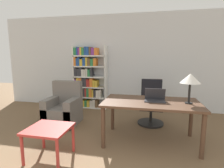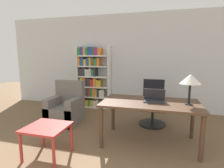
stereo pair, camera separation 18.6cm
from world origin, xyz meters
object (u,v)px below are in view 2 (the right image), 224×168
Objects in this scene: laptop at (154,99)px; armchair at (66,109)px; desk at (150,107)px; table_lamp at (190,80)px; side_table_blue at (47,131)px; bookshelf at (91,79)px; office_chair at (153,105)px.

armchair is (-2.00, 0.47, -0.49)m from laptop.
armchair is (-1.94, 0.51, -0.35)m from desk.
side_table_blue is at bearing -158.23° from table_lamp.
armchair is at bearing 166.75° from laptop.
table_lamp is 0.27× the size of bookshelf.
bookshelf reaches higher than armchair.
armchair is (-2.55, 0.51, -0.85)m from table_lamp.
side_table_blue is at bearing -82.80° from bookshelf.
armchair is at bearing 108.93° from side_table_blue.
table_lamp is at bearing 21.77° from side_table_blue.
bookshelf is at bearing 84.43° from armchair.
bookshelf is (0.13, 1.30, 0.56)m from armchair.
side_table_blue is 1.43m from armchair.
laptop is 0.97m from office_chair.
laptop is 2.58m from bookshelf.
armchair reaches higher than desk.
office_chair is at bearing -25.70° from bookshelf.
desk reaches higher than side_table_blue.
laptop is at bearing -13.25° from armchair.
office_chair is at bearing 12.18° from armchair.
laptop is (0.07, 0.03, 0.14)m from desk.
side_table_blue is at bearing -150.25° from desk.
armchair reaches higher than side_table_blue.
desk is 2.57m from bookshelf.
side_table_blue is (-1.54, -0.88, -0.38)m from laptop.
desk is at bearing -14.65° from armchair.
laptop reaches higher than desk.
side_table_blue is at bearing -150.35° from laptop.
desk is 2.03m from armchair.
laptop is at bearing -87.19° from office_chair.
office_chair is 2.08m from bookshelf.
laptop is 0.66m from table_lamp.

